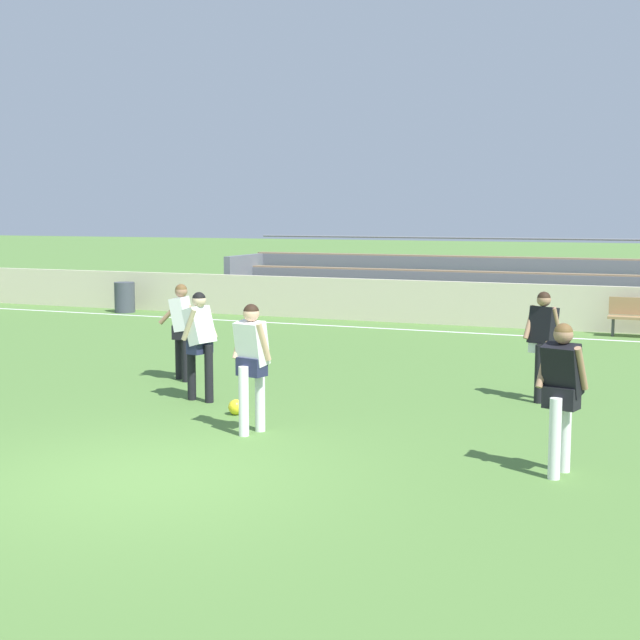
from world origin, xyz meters
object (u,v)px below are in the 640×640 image
object	(u,v)px
player_white_trailing_run	(252,357)
player_white_on_ball	(200,337)
bleacher_stand	(538,286)
player_dark_wide_left	(543,336)
soccer_ball	(236,407)
player_white_pressing_high	(182,323)
trash_bin	(125,297)
player_dark_dropping_back	(562,385)

from	to	relation	value
player_white_trailing_run	player_white_on_ball	distance (m)	2.20
bleacher_stand	player_white_on_ball	xyz separation A→B (m)	(-3.01, -12.88, 0.11)
bleacher_stand	player_dark_wide_left	distance (m)	11.05
player_white_on_ball	soccer_ball	size ratio (longest dim) A/B	7.54
bleacher_stand	player_white_pressing_high	distance (m)	12.25
player_dark_wide_left	player_white_pressing_high	distance (m)	5.93
trash_bin	player_dark_dropping_back	bearing A→B (deg)	-40.27
trash_bin	player_white_pressing_high	size ratio (longest dim) A/B	0.53
trash_bin	player_white_on_ball	xyz separation A→B (m)	(8.10, -9.70, 0.55)
player_white_trailing_run	player_dark_dropping_back	xyz separation A→B (m)	(3.92, -0.38, -0.01)
bleacher_stand	trash_bin	world-z (taller)	bleacher_stand
bleacher_stand	player_white_on_ball	world-z (taller)	bleacher_stand
bleacher_stand	player_dark_wide_left	world-z (taller)	bleacher_stand
trash_bin	player_white_on_ball	distance (m)	12.65
player_white_trailing_run	player_dark_wide_left	distance (m)	4.67
player_dark_wide_left	player_white_trailing_run	bearing A→B (deg)	-132.32
player_white_trailing_run	player_dark_wide_left	bearing A→B (deg)	47.68
trash_bin	player_white_on_ball	world-z (taller)	player_white_on_ball
bleacher_stand	player_white_trailing_run	xyz separation A→B (m)	(-1.39, -14.36, 0.13)
player_dark_dropping_back	player_white_pressing_high	bearing A→B (deg)	154.33
soccer_ball	player_dark_wide_left	bearing A→B (deg)	33.90
player_dark_wide_left	player_dark_dropping_back	world-z (taller)	player_dark_dropping_back
player_dark_wide_left	soccer_ball	bearing A→B (deg)	-146.10
trash_bin	player_white_on_ball	bearing A→B (deg)	-50.14
player_white_trailing_run	player_dark_wide_left	xyz separation A→B (m)	(3.14, 3.45, -0.01)
bleacher_stand	player_white_on_ball	bearing A→B (deg)	-103.15
player_dark_wide_left	player_white_pressing_high	size ratio (longest dim) A/B	1.01
player_dark_wide_left	soccer_ball	xyz separation A→B (m)	(-3.84, -2.58, -0.88)
player_white_on_ball	player_white_trailing_run	bearing A→B (deg)	-42.33
player_white_trailing_run	player_white_pressing_high	distance (m)	3.95
player_dark_dropping_back	soccer_ball	bearing A→B (deg)	164.87
player_dark_wide_left	player_white_on_ball	bearing A→B (deg)	-157.53
trash_bin	player_white_pressing_high	xyz separation A→B (m)	(6.97, -8.35, 0.54)
player_white_trailing_run	player_white_on_ball	xyz separation A→B (m)	(-1.62, 1.48, -0.02)
player_white_pressing_high	soccer_ball	bearing A→B (deg)	-43.61
player_white_on_ball	trash_bin	bearing A→B (deg)	129.86
player_white_on_ball	soccer_ball	distance (m)	1.41
player_white_pressing_high	soccer_ball	distance (m)	2.97
player_white_trailing_run	soccer_ball	xyz separation A→B (m)	(-0.70, 0.87, -0.89)
player_white_trailing_run	player_white_pressing_high	size ratio (longest dim) A/B	1.02
player_dark_wide_left	player_dark_dropping_back	distance (m)	3.90
player_white_pressing_high	bleacher_stand	bearing A→B (deg)	70.25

